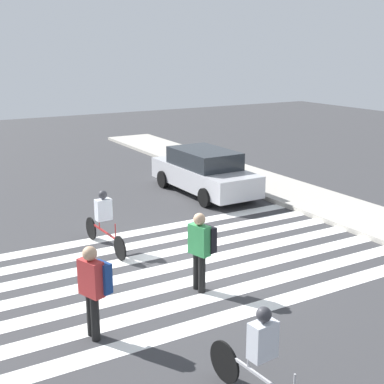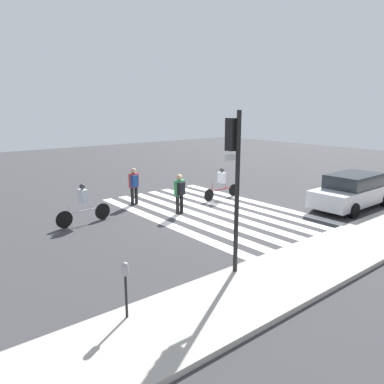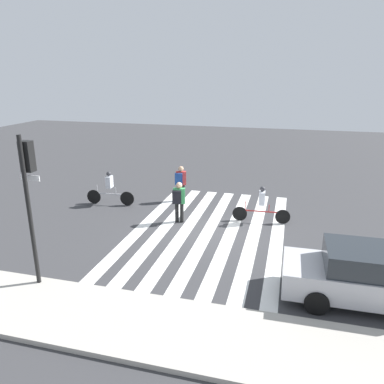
{
  "view_description": "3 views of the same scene",
  "coord_description": "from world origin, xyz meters",
  "px_view_note": "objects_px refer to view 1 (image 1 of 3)",
  "views": [
    {
      "loc": [
        10.44,
        -6.07,
        5.06
      ],
      "look_at": [
        -1.04,
        0.64,
        1.46
      ],
      "focal_mm": 50.0,
      "sensor_mm": 36.0,
      "label": 1
    },
    {
      "loc": [
        10.9,
        11.96,
        4.57
      ],
      "look_at": [
        0.56,
        -0.76,
        0.82
      ],
      "focal_mm": 35.0,
      "sensor_mm": 36.0,
      "label": 2
    },
    {
      "loc": [
        -2.91,
        13.47,
        6.01
      ],
      "look_at": [
        0.87,
        -0.7,
        1.34
      ],
      "focal_mm": 35.0,
      "sensor_mm": 36.0,
      "label": 3
    }
  ],
  "objects_px": {
    "cyclist_mid_street": "(262,356)",
    "pedestrian_child_with_backpack": "(201,246)",
    "cyclist_near_curb": "(104,218)",
    "car_parked_far_curb": "(204,172)",
    "pedestrian_adult_yellow_jacket": "(94,285)"
  },
  "relations": [
    {
      "from": "cyclist_mid_street",
      "to": "pedestrian_child_with_backpack",
      "type": "bearing_deg",
      "value": 156.02
    },
    {
      "from": "pedestrian_child_with_backpack",
      "to": "cyclist_near_curb",
      "type": "distance_m",
      "value": 3.45
    },
    {
      "from": "car_parked_far_curb",
      "to": "pedestrian_adult_yellow_jacket",
      "type": "bearing_deg",
      "value": -43.07
    },
    {
      "from": "pedestrian_adult_yellow_jacket",
      "to": "cyclist_mid_street",
      "type": "height_order",
      "value": "pedestrian_adult_yellow_jacket"
    },
    {
      "from": "pedestrian_child_with_backpack",
      "to": "cyclist_mid_street",
      "type": "xyz_separation_m",
      "value": [
        3.81,
        -1.3,
        -0.15
      ]
    },
    {
      "from": "pedestrian_adult_yellow_jacket",
      "to": "cyclist_mid_street",
      "type": "xyz_separation_m",
      "value": [
        3.1,
        1.34,
        -0.16
      ]
    },
    {
      "from": "car_parked_far_curb",
      "to": "cyclist_mid_street",
      "type": "bearing_deg",
      "value": -28.07
    },
    {
      "from": "cyclist_near_curb",
      "to": "pedestrian_adult_yellow_jacket",
      "type": "bearing_deg",
      "value": -26.5
    },
    {
      "from": "cyclist_near_curb",
      "to": "car_parked_far_curb",
      "type": "relative_size",
      "value": 0.5
    },
    {
      "from": "cyclist_mid_street",
      "to": "car_parked_far_curb",
      "type": "bearing_deg",
      "value": 147.32
    },
    {
      "from": "cyclist_near_curb",
      "to": "car_parked_far_curb",
      "type": "bearing_deg",
      "value": 120.7
    },
    {
      "from": "cyclist_near_curb",
      "to": "car_parked_far_curb",
      "type": "xyz_separation_m",
      "value": [
        -3.42,
        5.11,
        -0.06
      ]
    },
    {
      "from": "cyclist_near_curb",
      "to": "cyclist_mid_street",
      "type": "xyz_separation_m",
      "value": [
        7.14,
        -0.41,
        0.01
      ]
    },
    {
      "from": "pedestrian_adult_yellow_jacket",
      "to": "cyclist_mid_street",
      "type": "relative_size",
      "value": 0.75
    },
    {
      "from": "pedestrian_child_with_backpack",
      "to": "cyclist_near_curb",
      "type": "xyz_separation_m",
      "value": [
        -3.33,
        -0.89,
        -0.16
      ]
    }
  ]
}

